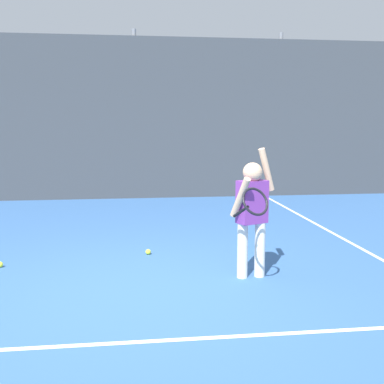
{
  "coord_description": "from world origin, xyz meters",
  "views": [
    {
      "loc": [
        -0.08,
        -4.31,
        1.59
      ],
      "look_at": [
        0.57,
        0.77,
        0.85
      ],
      "focal_mm": 44.01,
      "sensor_mm": 36.0,
      "label": 1
    }
  ],
  "objects_px": {
    "tennis_ball_2": "(0,265)",
    "tennis_player": "(252,209)",
    "tennis_ball_0": "(240,238)",
    "tennis_ball_1": "(261,245)",
    "tennis_ball_3": "(148,252)"
  },
  "relations": [
    {
      "from": "tennis_ball_0",
      "to": "tennis_ball_2",
      "type": "xyz_separation_m",
      "value": [
        -2.95,
        -0.85,
        0.0
      ]
    },
    {
      "from": "tennis_ball_1",
      "to": "tennis_ball_3",
      "type": "relative_size",
      "value": 1.0
    },
    {
      "from": "tennis_ball_3",
      "to": "tennis_player",
      "type": "bearing_deg",
      "value": -44.33
    },
    {
      "from": "tennis_ball_0",
      "to": "tennis_ball_2",
      "type": "distance_m",
      "value": 3.07
    },
    {
      "from": "tennis_ball_0",
      "to": "tennis_ball_2",
      "type": "relative_size",
      "value": 1.0
    },
    {
      "from": "tennis_ball_0",
      "to": "tennis_player",
      "type": "bearing_deg",
      "value": -99.07
    },
    {
      "from": "tennis_ball_0",
      "to": "tennis_ball_1",
      "type": "xyz_separation_m",
      "value": [
        0.18,
        -0.41,
        0.0
      ]
    },
    {
      "from": "tennis_ball_2",
      "to": "tennis_player",
      "type": "bearing_deg",
      "value": -14.38
    },
    {
      "from": "tennis_player",
      "to": "tennis_ball_3",
      "type": "distance_m",
      "value": 1.61
    },
    {
      "from": "tennis_ball_3",
      "to": "tennis_ball_0",
      "type": "bearing_deg",
      "value": 22.43
    },
    {
      "from": "tennis_ball_2",
      "to": "tennis_ball_0",
      "type": "bearing_deg",
      "value": 16.08
    },
    {
      "from": "tennis_player",
      "to": "tennis_ball_1",
      "type": "distance_m",
      "value": 1.4
    },
    {
      "from": "tennis_ball_1",
      "to": "tennis_ball_3",
      "type": "distance_m",
      "value": 1.47
    },
    {
      "from": "tennis_ball_0",
      "to": "tennis_ball_1",
      "type": "bearing_deg",
      "value": -66.14
    },
    {
      "from": "tennis_ball_2",
      "to": "tennis_ball_3",
      "type": "xyz_separation_m",
      "value": [
        1.67,
        0.32,
        0.0
      ]
    }
  ]
}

